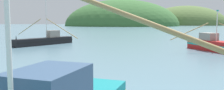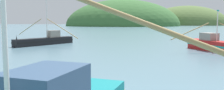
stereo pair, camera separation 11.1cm
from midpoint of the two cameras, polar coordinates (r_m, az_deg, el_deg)
hill_mid_left at (r=197.45m, az=2.36°, el=4.71°), size 95.12×76.10×43.77m
hill_far_right at (r=245.14m, az=17.49°, el=4.67°), size 80.18×64.14×38.35m
fishing_boat_red at (r=34.28m, az=23.23°, el=0.11°), size 12.51×8.42×5.48m
fishing_boat_black at (r=41.33m, az=-16.08°, el=1.12°), size 13.32×10.21×7.80m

